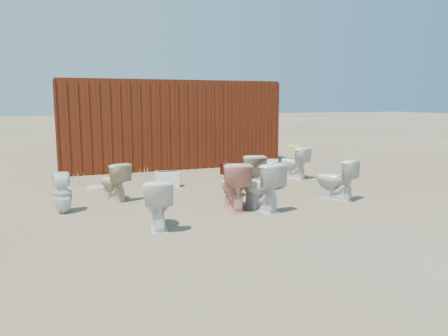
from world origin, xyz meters
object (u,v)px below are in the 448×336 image
object	(u,v)px
shipping_container	(166,123)
toilet_front_c	(261,186)
toilet_back_beige_right	(251,174)
toilet_front_a	(158,204)
toilet_back_yellowlid	(293,163)
loose_tank	(167,179)
toilet_back_a	(62,193)
toilet_front_pink	(234,185)
toilet_back_beige_left	(113,181)
toilet_front_maroon	(231,180)
toilet_front_e	(335,179)
toilet_back_e	(272,175)

from	to	relation	value
shipping_container	toilet_front_c	size ratio (longest dim) A/B	7.11
toilet_front_c	toilet_back_beige_right	world-z (taller)	toilet_front_c
toilet_front_a	toilet_back_yellowlid	xyz separation A→B (m)	(3.98, 2.92, 0.01)
toilet_front_a	loose_tank	distance (m)	3.11
shipping_container	toilet_front_a	distance (m)	6.62
toilet_front_a	toilet_back_a	xyz separation A→B (m)	(-1.27, 1.44, -0.03)
toilet_front_pink	toilet_back_beige_left	distance (m)	2.34
toilet_front_maroon	toilet_back_beige_left	world-z (taller)	toilet_back_beige_left
loose_tank	toilet_back_yellowlid	bearing A→B (deg)	9.50
toilet_back_a	toilet_back_beige_right	bearing A→B (deg)	-178.39
toilet_front_maroon	toilet_front_e	xyz separation A→B (m)	(1.77, -0.87, 0.04)
toilet_back_yellowlid	toilet_back_e	distance (m)	1.49
toilet_back_e	toilet_front_pink	bearing A→B (deg)	75.46
toilet_back_beige_right	loose_tank	world-z (taller)	toilet_back_beige_right
toilet_front_c	toilet_back_a	size ratio (longest dim) A/B	1.24
toilet_front_e	toilet_front_c	bearing A→B (deg)	-19.00
toilet_front_pink	toilet_back_yellowlid	world-z (taller)	toilet_front_pink
toilet_front_c	toilet_back_beige_right	xyz separation A→B (m)	(0.45, 1.33, -0.02)
toilet_front_pink	loose_tank	world-z (taller)	toilet_front_pink
toilet_back_a	toilet_front_maroon	bearing A→B (deg)	178.37
toilet_back_yellowlid	toilet_back_e	bearing A→B (deg)	24.50
toilet_back_a	toilet_front_pink	bearing A→B (deg)	161.12
toilet_front_c	toilet_front_e	xyz separation A→B (m)	(1.68, 0.24, -0.03)
toilet_back_beige_right	toilet_front_c	bearing A→B (deg)	84.76
toilet_front_pink	toilet_back_beige_right	bearing A→B (deg)	-117.76
loose_tank	toilet_back_e	bearing A→B (deg)	-17.50
toilet_front_e	toilet_back_beige_left	bearing A→B (deg)	-47.66
shipping_container	toilet_front_pink	size ratio (longest dim) A/B	7.19
toilet_front_c	loose_tank	distance (m)	2.75
toilet_front_maroon	toilet_back_a	bearing A→B (deg)	-6.63
toilet_front_a	toilet_front_e	distance (m)	3.60
toilet_back_a	toilet_back_e	bearing A→B (deg)	-176.52
toilet_front_e	toilet_back_e	world-z (taller)	toilet_front_e
shipping_container	toilet_back_beige_left	bearing A→B (deg)	-116.19
toilet_front_e	toilet_back_beige_left	world-z (taller)	toilet_front_e
toilet_front_a	toilet_back_beige_left	world-z (taller)	toilet_front_a
toilet_back_beige_left	toilet_back_e	distance (m)	3.24
shipping_container	toilet_front_e	distance (m)	6.03
toilet_back_beige_left	toilet_back_yellowlid	size ratio (longest dim) A/B	0.94
toilet_front_e	toilet_back_a	world-z (taller)	toilet_front_e
toilet_front_e	toilet_back_a	bearing A→B (deg)	-36.42
toilet_front_a	toilet_back_beige_left	xyz separation A→B (m)	(-0.36, 2.11, -0.02)
toilet_front_e	toilet_back_beige_right	distance (m)	1.65
toilet_back_beige_right	toilet_back_beige_left	bearing A→B (deg)	5.43
shipping_container	toilet_back_beige_right	distance (m)	4.71
toilet_back_beige_right	toilet_back_a	bearing A→B (deg)	18.16
toilet_back_beige_left	loose_tank	distance (m)	1.52
toilet_front_maroon	toilet_back_beige_right	xyz separation A→B (m)	(0.54, 0.22, 0.05)
toilet_front_c	toilet_back_beige_left	bearing A→B (deg)	-51.77
toilet_front_a	toilet_back_a	size ratio (longest dim) A/B	1.10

